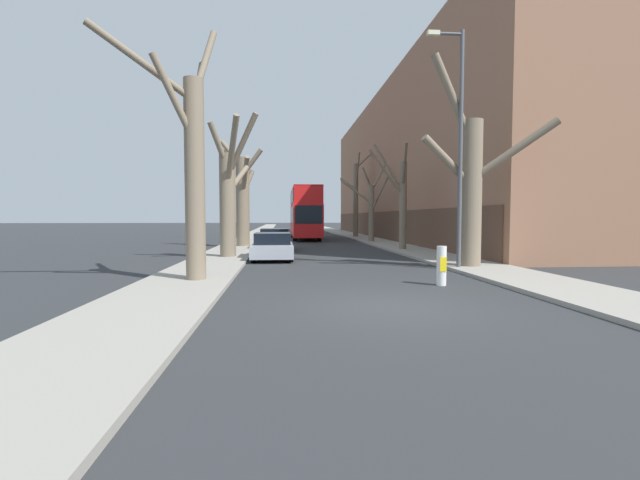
% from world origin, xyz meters
% --- Properties ---
extents(ground_plane, '(300.00, 300.00, 0.00)m').
position_xyz_m(ground_plane, '(0.00, 0.00, 0.00)').
color(ground_plane, '#2B2D30').
extents(sidewalk_left, '(2.69, 120.00, 0.12)m').
position_xyz_m(sidewalk_left, '(-5.25, 50.00, 0.06)').
color(sidewalk_left, gray).
rests_on(sidewalk_left, ground).
extents(sidewalk_right, '(2.69, 120.00, 0.12)m').
position_xyz_m(sidewalk_right, '(5.25, 50.00, 0.06)').
color(sidewalk_right, gray).
rests_on(sidewalk_right, ground).
extents(building_facade_right, '(10.08, 48.34, 13.67)m').
position_xyz_m(building_facade_right, '(11.58, 31.06, 6.82)').
color(building_facade_right, '#93664C').
rests_on(building_facade_right, ground).
extents(street_tree_left_0, '(3.24, 2.42, 7.97)m').
position_xyz_m(street_tree_left_0, '(-5.04, 3.96, 3.59)').
color(street_tree_left_0, '#7A6B56').
rests_on(street_tree_left_0, ground).
extents(street_tree_left_1, '(2.41, 4.76, 6.75)m').
position_xyz_m(street_tree_left_1, '(-4.86, 11.52, 3.05)').
color(street_tree_left_1, '#7A6B56').
rests_on(street_tree_left_1, ground).
extents(street_tree_left_2, '(2.95, 3.43, 7.11)m').
position_xyz_m(street_tree_left_2, '(-4.93, 19.42, 3.41)').
color(street_tree_left_2, '#7A6B56').
rests_on(street_tree_left_2, ground).
extents(street_tree_right_0, '(4.86, 1.98, 8.03)m').
position_xyz_m(street_tree_right_0, '(4.88, 6.71, 3.24)').
color(street_tree_right_0, '#7A6B56').
rests_on(street_tree_right_0, ground).
extents(street_tree_right_1, '(2.36, 3.32, 6.32)m').
position_xyz_m(street_tree_right_1, '(4.66, 15.53, 3.05)').
color(street_tree_right_1, '#7A6B56').
rests_on(street_tree_right_1, ground).
extents(street_tree_right_2, '(3.64, 2.80, 6.18)m').
position_xyz_m(street_tree_right_2, '(4.68, 24.14, 2.74)').
color(street_tree_right_2, '#7A6B56').
rests_on(street_tree_right_2, ground).
extents(street_tree_right_3, '(3.87, 3.01, 9.13)m').
position_xyz_m(street_tree_right_3, '(5.02, 32.88, 4.22)').
color(street_tree_right_3, '#7A6B56').
rests_on(street_tree_right_3, ground).
extents(double_decker_bus, '(2.43, 11.85, 4.60)m').
position_xyz_m(double_decker_bus, '(-0.23, 30.41, 2.60)').
color(double_decker_bus, red).
rests_on(double_decker_bus, ground).
extents(parked_car_0, '(1.90, 3.97, 1.26)m').
position_xyz_m(parked_car_0, '(-2.80, 11.08, 0.60)').
color(parked_car_0, '#9EA3AD').
rests_on(parked_car_0, ground).
extents(parked_car_1, '(1.89, 4.26, 1.31)m').
position_xyz_m(parked_car_1, '(-2.80, 17.03, 0.62)').
color(parked_car_1, olive).
rests_on(parked_car_1, ground).
extents(lamp_post, '(1.40, 0.20, 8.88)m').
position_xyz_m(lamp_post, '(4.21, 6.38, 4.91)').
color(lamp_post, '#4C4F54').
rests_on(lamp_post, ground).
extents(traffic_bollard, '(0.28, 0.29, 1.15)m').
position_xyz_m(traffic_bollard, '(2.28, 2.86, 0.58)').
color(traffic_bollard, white).
rests_on(traffic_bollard, ground).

